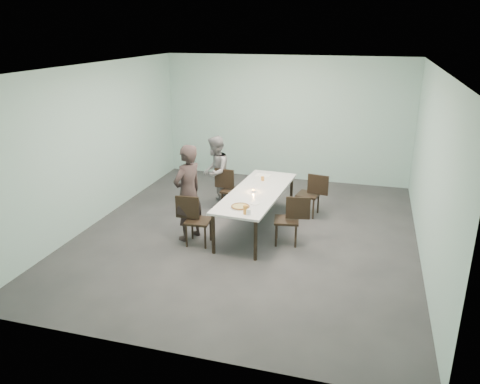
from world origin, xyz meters
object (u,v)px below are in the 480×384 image
(chair_near_left, at_px, (194,217))
(chair_near_right, at_px, (291,217))
(chair_far_right, at_px, (312,192))
(chair_far_left, at_px, (229,187))
(tealight, at_px, (254,191))
(water_tumbler, at_px, (248,212))
(amber_tumbler, at_px, (263,179))
(diner_far, at_px, (215,172))
(pizza, at_px, (240,207))
(table, at_px, (257,194))
(beer_glass, at_px, (245,210))
(diner_near, at_px, (188,193))
(side_plate, at_px, (254,203))

(chair_near_left, distance_m, chair_near_right, 1.70)
(chair_near_left, bearing_deg, chair_far_right, 42.31)
(chair_far_left, xyz_separation_m, tealight, (0.73, -0.84, 0.27))
(water_tumbler, height_order, amber_tumbler, water_tumbler)
(chair_near_left, distance_m, diner_far, 1.87)
(pizza, bearing_deg, table, 85.69)
(beer_glass, relative_size, tealight, 2.68)
(chair_near_left, height_order, diner_near, diner_near)
(chair_near_right, relative_size, side_plate, 4.83)
(side_plate, bearing_deg, water_tumbler, -87.49)
(chair_near_left, xyz_separation_m, water_tumbler, (1.04, -0.21, 0.29))
(table, bearing_deg, diner_near, -145.63)
(water_tumbler, xyz_separation_m, amber_tumbler, (-0.18, 1.78, -0.01))
(side_plate, relative_size, beer_glass, 1.20)
(diner_near, bearing_deg, amber_tumbler, 166.21)
(chair_far_right, relative_size, amber_tumbler, 10.88)
(chair_far_left, bearing_deg, beer_glass, -59.81)
(side_plate, xyz_separation_m, beer_glass, (-0.02, -0.50, 0.07))
(chair_far_right, bearing_deg, chair_near_left, 55.35)
(table, height_order, side_plate, side_plate)
(table, xyz_separation_m, beer_glass, (0.09, -1.13, 0.13))
(chair_far_left, bearing_deg, chair_near_left, -88.31)
(chair_far_left, relative_size, side_plate, 4.83)
(table, xyz_separation_m, chair_near_right, (0.73, -0.45, -0.19))
(tealight, xyz_separation_m, amber_tumbler, (0.00, 0.71, 0.02))
(diner_far, bearing_deg, chair_near_right, 47.04)
(chair_far_right, height_order, water_tumbler, chair_far_right)
(pizza, bearing_deg, beer_glass, -57.63)
(amber_tumbler, bearing_deg, side_plate, -82.86)
(table, height_order, water_tumbler, water_tumbler)
(chair_near_left, bearing_deg, water_tumbler, -15.21)
(chair_near_left, xyz_separation_m, chair_far_right, (1.81, 1.87, 0.00))
(diner_near, height_order, beer_glass, diner_near)
(beer_glass, bearing_deg, diner_far, 120.57)
(diner_near, bearing_deg, side_plate, 117.82)
(chair_far_left, distance_m, tealight, 1.15)
(diner_near, xyz_separation_m, beer_glass, (1.16, -0.40, -0.04))
(diner_far, distance_m, tealight, 1.45)
(table, distance_m, side_plate, 0.64)
(beer_glass, bearing_deg, pizza, 122.37)
(table, height_order, tealight, tealight)
(pizza, height_order, amber_tumbler, amber_tumbler)
(diner_far, relative_size, pizza, 4.45)
(chair_far_right, relative_size, diner_far, 0.58)
(beer_glass, bearing_deg, chair_near_left, 167.94)
(diner_near, height_order, pizza, diner_near)
(chair_far_left, bearing_deg, table, -39.47)
(chair_far_left, bearing_deg, side_plate, -51.89)
(chair_near_left, bearing_deg, pizza, -1.25)
(chair_far_right, distance_m, beer_glass, 2.26)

